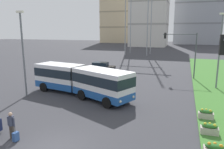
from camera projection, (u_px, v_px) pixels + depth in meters
ground_plane at (54, 149)px, 12.39m from camera, size 260.00×260.00×0.00m
articulated_bus at (81, 80)px, 22.26m from camera, size 11.87×5.98×3.00m
car_black_sedan at (101, 67)px, 35.33m from camera, size 4.51×2.25×1.58m
pedestrian_crossing at (11, 124)px, 13.34m from camera, size 0.58×0.36×1.74m
rolling_suitcase at (16, 137)px, 13.15m from camera, size 0.27×0.38×0.97m
flower_planter_1 at (209, 129)px, 13.96m from camera, size 1.10×0.56×0.74m
flower_planter_2 at (206, 114)px, 16.44m from camera, size 1.10×0.56×0.74m
traffic_light_far_right at (185, 47)px, 29.86m from camera, size 4.55×0.28×6.34m
streetlight_left at (23, 50)px, 21.48m from camera, size 0.70×0.28×8.51m
streetlight_median at (220, 48)px, 24.33m from camera, size 0.70×0.28×8.56m
apartment_tower_west at (119, 6)px, 121.32m from camera, size 16.67×17.00×40.60m
apartment_tower_westcentre at (150, 4)px, 91.63m from camera, size 15.23×15.94×35.67m
apartment_tower_centre at (198, 5)px, 107.73m from camera, size 21.92×17.77×38.54m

